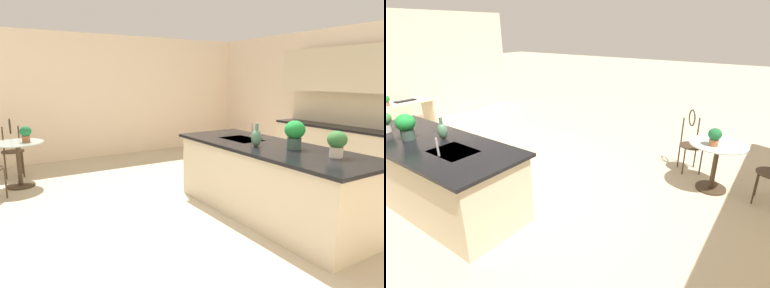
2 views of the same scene
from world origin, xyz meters
TOP-DOWN VIEW (x-y plane):
  - ground_plane at (0.00, 0.00)m, footprint 40.00×40.00m
  - wall_back at (0.00, 3.66)m, footprint 9.00×0.12m
  - wall_left_window at (-4.26, 0.00)m, footprint 0.12×7.80m
  - kitchen_island at (0.30, 0.85)m, footprint 2.80×1.06m
  - back_counter_run at (-0.40, 3.21)m, footprint 2.44×0.64m
  - upper_cabinet_run at (-0.40, 3.18)m, footprint 2.40×0.36m
  - bistro_table at (-2.70, -1.77)m, footprint 0.80×0.80m
  - chair_by_island at (-3.46, -1.80)m, footprint 0.49×0.39m
  - sink_faucet at (-0.25, 1.03)m, footprint 0.02×0.02m
  - potted_plant_on_table at (-2.65, -1.64)m, footprint 0.18×0.18m
  - potted_plant_counter_far at (1.15, 0.99)m, footprint 0.20×0.20m
  - potted_plant_counter_near at (0.60, 0.95)m, footprint 0.24×0.24m
  - vase_on_counter at (0.25, 0.66)m, footprint 0.13×0.13m

SIDE VIEW (x-z plane):
  - ground_plane at x=0.00m, z-range 0.00..0.00m
  - bistro_table at x=-2.70m, z-range 0.08..0.82m
  - kitchen_island at x=0.30m, z-range 0.00..0.92m
  - back_counter_run at x=-0.40m, z-range -0.27..1.25m
  - chair_by_island at x=-3.46m, z-range 0.05..1.09m
  - potted_plant_on_table at x=-2.65m, z-range 0.76..1.02m
  - sink_faucet at x=-0.25m, z-range 0.92..1.14m
  - vase_on_counter at x=0.25m, z-range 0.89..1.17m
  - potted_plant_counter_far at x=1.15m, z-range 0.94..1.23m
  - potted_plant_counter_near at x=0.60m, z-range 0.94..1.28m
  - wall_back at x=0.00m, z-range 0.00..2.70m
  - wall_left_window at x=-4.26m, z-range 0.00..2.70m
  - upper_cabinet_run at x=-0.40m, z-range 1.52..2.28m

